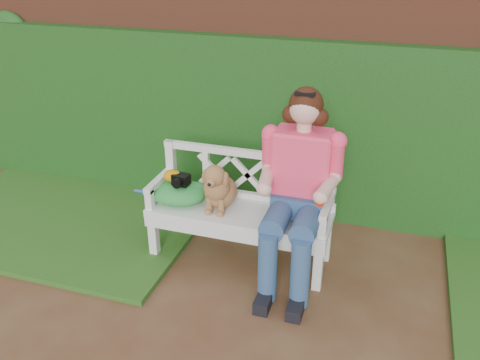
% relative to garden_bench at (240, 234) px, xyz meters
% --- Properties ---
extents(ground, '(60.00, 60.00, 0.00)m').
position_rel_garden_bench_xyz_m(ground, '(0.59, -0.73, -0.24)').
color(ground, '#512D19').
extents(brick_wall, '(10.00, 0.30, 2.20)m').
position_rel_garden_bench_xyz_m(brick_wall, '(0.59, 1.17, 0.86)').
color(brick_wall, brown).
rests_on(brick_wall, ground).
extents(ivy_hedge, '(10.00, 0.18, 1.70)m').
position_rel_garden_bench_xyz_m(ivy_hedge, '(0.59, 0.95, 0.61)').
color(ivy_hedge, '#24541D').
rests_on(ivy_hedge, ground).
extents(grass_left, '(2.60, 2.00, 0.05)m').
position_rel_garden_bench_xyz_m(grass_left, '(-1.81, 0.17, -0.21)').
color(grass_left, '#274F1A').
rests_on(grass_left, ground).
extents(garden_bench, '(1.61, 0.67, 0.48)m').
position_rel_garden_bench_xyz_m(garden_bench, '(0.00, 0.00, 0.00)').
color(garden_bench, white).
rests_on(garden_bench, ground).
extents(seated_woman, '(0.80, 0.98, 1.58)m').
position_rel_garden_bench_xyz_m(seated_woman, '(0.49, -0.02, 0.55)').
color(seated_woman, '#D04154').
rests_on(seated_woman, ground).
extents(dog, '(0.42, 0.47, 0.43)m').
position_rel_garden_bench_xyz_m(dog, '(-0.17, -0.02, 0.45)').
color(dog, '#964826').
rests_on(dog, garden_bench).
extents(tennis_racket, '(0.63, 0.30, 0.03)m').
position_rel_garden_bench_xyz_m(tennis_racket, '(-0.58, 0.02, 0.25)').
color(tennis_racket, white).
rests_on(tennis_racket, garden_bench).
extents(green_bag, '(0.54, 0.44, 0.17)m').
position_rel_garden_bench_xyz_m(green_bag, '(-0.55, -0.02, 0.33)').
color(green_bag, '#296D21').
rests_on(green_bag, garden_bench).
extents(camera_item, '(0.15, 0.12, 0.09)m').
position_rel_garden_bench_xyz_m(camera_item, '(-0.50, -0.03, 0.46)').
color(camera_item, black).
rests_on(camera_item, green_bag).
extents(baseball_glove, '(0.18, 0.15, 0.10)m').
position_rel_garden_bench_xyz_m(baseball_glove, '(-0.58, -0.01, 0.46)').
color(baseball_glove, '#CC7D07').
rests_on(baseball_glove, green_bag).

